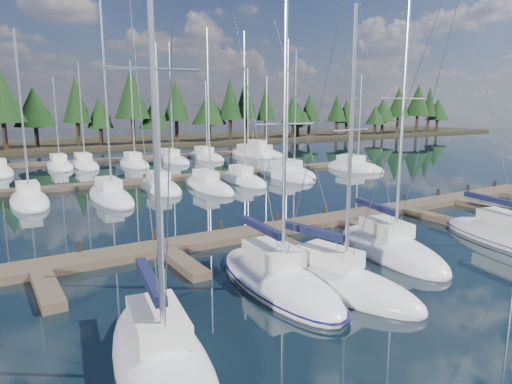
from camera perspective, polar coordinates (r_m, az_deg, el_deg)
ground at (r=40.44m, az=-1.48°, el=-0.09°), size 260.00×260.00×0.00m
far_shore at (r=96.71m, az=-19.76°, el=5.80°), size 220.00×30.00×0.60m
main_dock at (r=30.40m, az=10.61°, el=-3.54°), size 44.00×6.13×0.90m
back_docks at (r=57.98m, az=-11.28°, el=3.21°), size 50.00×21.80×0.40m
front_sailboat_0 at (r=14.45m, az=-11.72°, el=-19.89°), size 3.97×9.06×15.47m
front_sailboat_1 at (r=19.91m, az=2.68°, el=-10.89°), size 3.76×9.32×12.52m
front_sailboat_2 at (r=19.87m, az=10.04°, el=-11.06°), size 4.15×8.32×12.13m
front_sailboat_3 at (r=24.92m, az=16.33°, el=-6.78°), size 4.59×8.75×14.43m
front_sailboat_4 at (r=29.26m, az=29.23°, el=-5.16°), size 4.52×9.90×13.70m
back_sailboat_rows at (r=53.81m, az=-9.04°, el=2.78°), size 42.59×32.57×16.79m
motor_yacht_right at (r=69.11m, az=0.02°, el=4.82°), size 2.76×8.25×4.12m
tree_line at (r=85.98m, az=-21.38°, el=9.99°), size 186.04×11.52×13.69m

